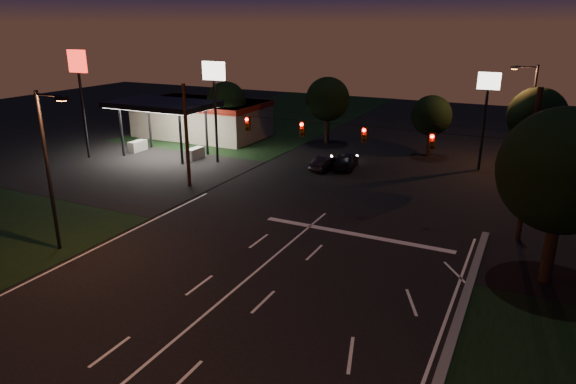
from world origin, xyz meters
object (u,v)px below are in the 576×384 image
Objects in this scene: tree_right_near at (564,172)px; car_oncoming_a at (346,160)px; car_oncoming_b at (326,163)px; utility_pole_right at (517,240)px.

tree_right_near is 2.08× the size of car_oncoming_a.
car_oncoming_b is (-17.63, 14.03, -5.07)m from tree_right_near.
tree_right_near is 22.81m from car_oncoming_a.
tree_right_near is 2.36× the size of car_oncoming_b.
utility_pole_right is 18.02m from car_oncoming_a.
car_oncoming_b is at bearing 32.94° from car_oncoming_a.
tree_right_near reaches higher than utility_pole_right.
car_oncoming_b is (-16.10, 9.20, 0.61)m from utility_pole_right.
tree_right_near is at bearing -72.47° from utility_pole_right.
utility_pole_right is 2.42× the size of car_oncoming_b.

